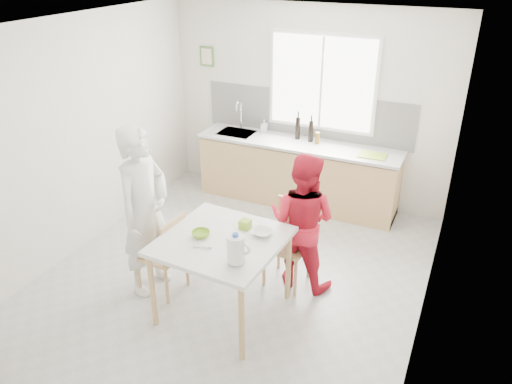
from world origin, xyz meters
TOP-DOWN VIEW (x-y plane):
  - ground at (0.00, 0.00)m, footprint 4.50×4.50m
  - room_shell at (0.00, 0.00)m, footprint 4.50×4.50m
  - window at (0.20, 2.23)m, footprint 1.50×0.06m
  - backsplash at (0.00, 2.24)m, footprint 3.00×0.02m
  - picture_frame at (-1.55, 2.23)m, footprint 0.22×0.03m
  - kitchen_counter at (-0.00, 1.95)m, footprint 2.84×0.64m
  - dining_table at (0.17, -0.61)m, footprint 1.17×1.17m
  - chair_left at (-0.51, -0.57)m, footprint 0.44×0.44m
  - chair_far at (0.57, 0.19)m, footprint 0.46×0.46m
  - person_white at (-0.75, -0.55)m, footprint 0.48×0.69m
  - person_red at (0.70, 0.18)m, footprint 0.77×0.62m
  - bowl_green at (-0.04, -0.65)m, footprint 0.18×0.18m
  - bowl_white at (0.48, -0.38)m, footprint 0.21×0.21m
  - milk_jug at (0.47, -0.91)m, footprint 0.22×0.16m
  - green_box at (0.28, -0.34)m, footprint 0.11×0.11m
  - spoon at (0.07, -0.82)m, footprint 0.16×0.06m
  - cutting_board at (1.03, 1.87)m, footprint 0.36×0.26m
  - wine_bottle_a at (-0.06, 2.07)m, footprint 0.07×0.07m
  - wine_bottle_b at (0.14, 2.05)m, footprint 0.07×0.07m
  - jar_amber at (0.25, 2.01)m, footprint 0.06×0.06m
  - soap_bottle at (-0.59, 2.13)m, footprint 0.10×0.10m

SIDE VIEW (x-z plane):
  - ground at x=0.00m, z-range 0.00..0.00m
  - kitchen_counter at x=0.00m, z-range -0.27..1.10m
  - chair_left at x=-0.51m, z-range 0.05..0.95m
  - chair_far at x=0.57m, z-range 0.05..0.98m
  - person_red at x=0.70m, z-range 0.00..1.52m
  - dining_table at x=0.17m, z-range 0.34..1.19m
  - spoon at x=0.07m, z-range 0.86..0.87m
  - bowl_white at x=0.48m, z-range 0.85..0.90m
  - bowl_green at x=-0.04m, z-range 0.85..0.91m
  - green_box at x=0.28m, z-range 0.85..0.94m
  - person_white at x=-0.75m, z-range 0.00..1.83m
  - cutting_board at x=1.03m, z-range 0.92..0.93m
  - jar_amber at x=0.25m, z-range 0.92..1.08m
  - milk_jug at x=0.47m, z-range 0.86..1.14m
  - soap_bottle at x=-0.59m, z-range 0.92..1.11m
  - wine_bottle_b at x=0.14m, z-range 0.92..1.22m
  - wine_bottle_a at x=-0.06m, z-range 0.92..1.24m
  - backsplash at x=0.00m, z-range 0.90..1.55m
  - room_shell at x=0.00m, z-range -0.61..3.89m
  - window at x=0.20m, z-range 1.05..2.35m
  - picture_frame at x=-1.55m, z-range 1.76..2.04m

